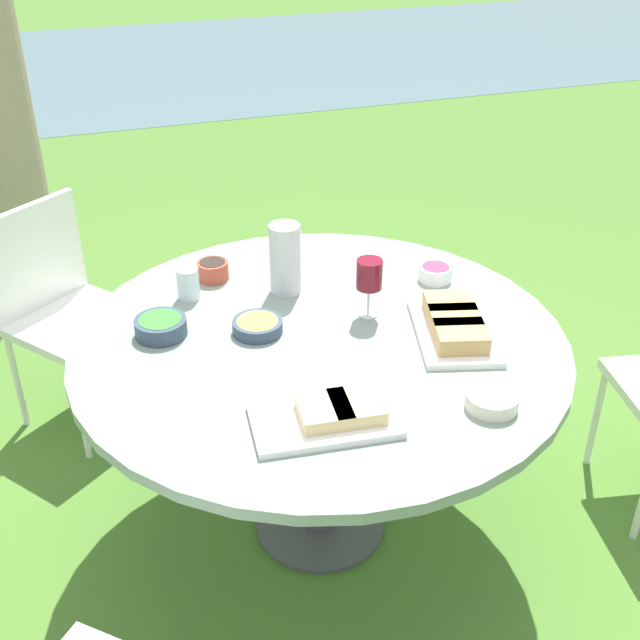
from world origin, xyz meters
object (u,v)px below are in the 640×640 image
chair_far_back (60,300)px  dining_table (320,360)px  wine_glass (369,276)px  water_pitcher (285,259)px

chair_far_back → dining_table: bearing=-52.4°
chair_far_back → wine_glass: size_ratio=4.61×
water_pitcher → wine_glass: bearing=-49.7°
chair_far_back → water_pitcher: (0.73, -0.66, 0.37)m
dining_table → water_pitcher: 0.37m
dining_table → chair_far_back: size_ratio=1.68×
water_pitcher → chair_far_back: bearing=137.9°
water_pitcher → wine_glass: water_pitcher is taller
dining_table → wine_glass: 0.30m
dining_table → chair_far_back: (-0.74, 0.96, -0.17)m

